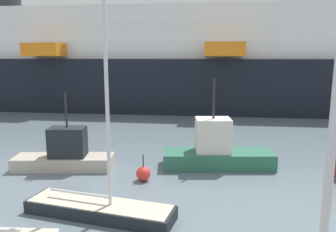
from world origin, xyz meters
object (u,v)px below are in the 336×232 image
object	(u,v)px
fishing_boat_0	(65,154)
cruise_ship	(145,63)
sailboat_0	(100,205)
fishing_boat_1	(216,151)
channel_buoy_0	(143,174)

from	to	relation	value
fishing_boat_0	cruise_ship	distance (m)	27.12
sailboat_0	fishing_boat_1	world-z (taller)	sailboat_0
fishing_boat_0	channel_buoy_0	size ratio (longest dim) A/B	4.13
fishing_boat_1	channel_buoy_0	distance (m)	4.91
fishing_boat_0	cruise_ship	xyz separation A→B (m)	(-0.02, 26.66, 4.94)
sailboat_0	fishing_boat_1	size ratio (longest dim) A/B	1.58
fishing_boat_1	cruise_ship	bearing A→B (deg)	-76.68
sailboat_0	channel_buoy_0	size ratio (longest dim) A/B	7.43
sailboat_0	fishing_boat_1	distance (m)	8.63
fishing_boat_1	sailboat_0	bearing A→B (deg)	47.45
fishing_boat_0	channel_buoy_0	distance (m)	5.22
fishing_boat_1	cruise_ship	size ratio (longest dim) A/B	0.06
sailboat_0	fishing_boat_0	bearing A→B (deg)	135.89
sailboat_0	cruise_ship	xyz separation A→B (m)	(-3.94, 32.23, 5.31)
fishing_boat_0	fishing_boat_1	world-z (taller)	fishing_boat_1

